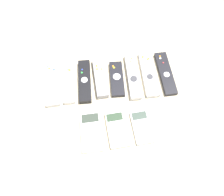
{
  "coord_description": "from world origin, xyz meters",
  "views": [
    {
      "loc": [
        -0.04,
        -0.33,
        0.75
      ],
      "look_at": [
        0.0,
        0.03,
        0.01
      ],
      "focal_mm": 35.0,
      "sensor_mm": 36.0,
      "label": 1
    }
  ],
  "objects": [
    {
      "name": "remote_0",
      "position": [
        -0.23,
        0.12,
        0.01
      ],
      "size": [
        0.06,
        0.19,
        0.02
      ],
      "rotation": [
        0.0,
        0.0,
        0.03
      ],
      "color": "silver",
      "rests_on": "ground_plane"
    },
    {
      "name": "calculator_2",
      "position": [
        0.09,
        -0.09,
        0.01
      ],
      "size": [
        0.07,
        0.13,
        0.01
      ],
      "rotation": [
        0.0,
        0.0,
        0.06
      ],
      "color": "#B2B2B7",
      "rests_on": "ground_plane"
    },
    {
      "name": "remote_3",
      "position": [
        -0.04,
        0.13,
        0.01
      ],
      "size": [
        0.05,
        0.18,
        0.03
      ],
      "rotation": [
        0.0,
        0.0,
        0.03
      ],
      "color": "gray",
      "rests_on": "ground_plane"
    },
    {
      "name": "remote_1",
      "position": [
        -0.16,
        0.11,
        0.01
      ],
      "size": [
        0.05,
        0.17,
        0.02
      ],
      "rotation": [
        0.0,
        0.0,
        -0.01
      ],
      "color": "silver",
      "rests_on": "ground_plane"
    },
    {
      "name": "ground_plane",
      "position": [
        0.0,
        0.0,
        0.0
      ],
      "size": [
        3.0,
        3.0,
        0.0
      ],
      "primitive_type": "plane",
      "color": "beige"
    },
    {
      "name": "remote_6",
      "position": [
        0.16,
        0.12,
        0.01
      ],
      "size": [
        0.06,
        0.2,
        0.02
      ],
      "rotation": [
        0.0,
        0.0,
        -0.01
      ],
      "color": "silver",
      "rests_on": "ground_plane"
    },
    {
      "name": "calculator_1",
      "position": [
        0.01,
        -0.09,
        0.01
      ],
      "size": [
        0.08,
        0.14,
        0.02
      ],
      "rotation": [
        0.0,
        0.0,
        0.06
      ],
      "color": "silver",
      "rests_on": "ground_plane"
    },
    {
      "name": "remote_7",
      "position": [
        0.23,
        0.12,
        0.01
      ],
      "size": [
        0.05,
        0.2,
        0.02
      ],
      "rotation": [
        0.0,
        0.0,
        0.02
      ],
      "color": "black",
      "rests_on": "ground_plane"
    },
    {
      "name": "remote_5",
      "position": [
        0.09,
        0.12,
        0.01
      ],
      "size": [
        0.05,
        0.21,
        0.02
      ],
      "rotation": [
        0.0,
        0.0,
        -0.03
      ],
      "color": "silver",
      "rests_on": "ground_plane"
    },
    {
      "name": "remote_4",
      "position": [
        0.03,
        0.11,
        0.01
      ],
      "size": [
        0.06,
        0.16,
        0.02
      ],
      "rotation": [
        0.0,
        0.0,
        -0.05
      ],
      "color": "black",
      "rests_on": "ground_plane"
    },
    {
      "name": "remote_2",
      "position": [
        -0.1,
        0.12,
        0.01
      ],
      "size": [
        0.05,
        0.19,
        0.02
      ],
      "rotation": [
        0.0,
        0.0,
        -0.03
      ],
      "color": "black",
      "rests_on": "ground_plane"
    },
    {
      "name": "calculator_0",
      "position": [
        -0.09,
        -0.09,
        0.01
      ],
      "size": [
        0.08,
        0.15,
        0.01
      ],
      "rotation": [
        0.0,
        0.0,
        0.01
      ],
      "color": "silver",
      "rests_on": "ground_plane"
    }
  ]
}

